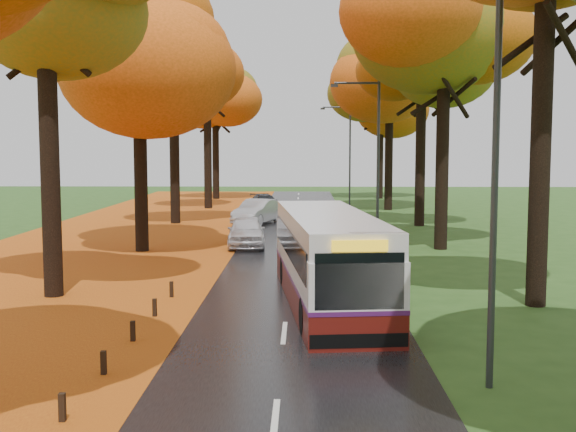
{
  "coord_description": "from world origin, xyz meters",
  "views": [
    {
      "loc": [
        0.49,
        -6.06,
        4.79
      ],
      "look_at": [
        0.0,
        16.56,
        2.6
      ],
      "focal_mm": 45.0,
      "sensor_mm": 36.0,
      "label": 1
    }
  ],
  "objects_px": {
    "streetlamp_near": "(482,150)",
    "car_silver": "(257,212)",
    "car_dark": "(265,203)",
    "streetlamp_far": "(347,147)",
    "bus": "(328,257)",
    "car_white": "(246,231)",
    "streetlamp_mid": "(373,148)"
  },
  "relations": [
    {
      "from": "car_white",
      "to": "bus",
      "type": "bearing_deg",
      "value": -78.49
    },
    {
      "from": "streetlamp_near",
      "to": "streetlamp_mid",
      "type": "relative_size",
      "value": 1.0
    },
    {
      "from": "streetlamp_far",
      "to": "car_dark",
      "type": "xyz_separation_m",
      "value": [
        -6.29,
        -5.35,
        -4.07
      ]
    },
    {
      "from": "streetlamp_far",
      "to": "bus",
      "type": "bearing_deg",
      "value": -94.24
    },
    {
      "from": "streetlamp_mid",
      "to": "car_silver",
      "type": "bearing_deg",
      "value": 128.37
    },
    {
      "from": "bus",
      "to": "car_white",
      "type": "height_order",
      "value": "bus"
    },
    {
      "from": "streetlamp_near",
      "to": "car_silver",
      "type": "relative_size",
      "value": 1.75
    },
    {
      "from": "streetlamp_near",
      "to": "streetlamp_far",
      "type": "bearing_deg",
      "value": 90.0
    },
    {
      "from": "streetlamp_far",
      "to": "bus",
      "type": "height_order",
      "value": "streetlamp_far"
    },
    {
      "from": "streetlamp_near",
      "to": "car_dark",
      "type": "relative_size",
      "value": 1.91
    },
    {
      "from": "streetlamp_mid",
      "to": "car_silver",
      "type": "relative_size",
      "value": 1.75
    },
    {
      "from": "streetlamp_far",
      "to": "streetlamp_near",
      "type": "bearing_deg",
      "value": -90.0
    },
    {
      "from": "car_silver",
      "to": "car_dark",
      "type": "bearing_deg",
      "value": 109.47
    },
    {
      "from": "streetlamp_mid",
      "to": "car_silver",
      "type": "height_order",
      "value": "streetlamp_mid"
    },
    {
      "from": "streetlamp_far",
      "to": "car_white",
      "type": "distance_m",
      "value": 25.21
    },
    {
      "from": "streetlamp_mid",
      "to": "car_white",
      "type": "relative_size",
      "value": 1.87
    },
    {
      "from": "car_dark",
      "to": "streetlamp_far",
      "type": "bearing_deg",
      "value": 24.7
    },
    {
      "from": "streetlamp_mid",
      "to": "bus",
      "type": "relative_size",
      "value": 0.75
    },
    {
      "from": "bus",
      "to": "streetlamp_mid",
      "type": "bearing_deg",
      "value": 73.38
    },
    {
      "from": "bus",
      "to": "car_white",
      "type": "bearing_deg",
      "value": 99.49
    },
    {
      "from": "bus",
      "to": "car_silver",
      "type": "height_order",
      "value": "bus"
    },
    {
      "from": "car_silver",
      "to": "streetlamp_mid",
      "type": "bearing_deg",
      "value": -32.14
    },
    {
      "from": "bus",
      "to": "car_white",
      "type": "relative_size",
      "value": 2.48
    },
    {
      "from": "car_white",
      "to": "car_silver",
      "type": "height_order",
      "value": "car_silver"
    },
    {
      "from": "bus",
      "to": "car_silver",
      "type": "bearing_deg",
      "value": 92.98
    },
    {
      "from": "streetlamp_near",
      "to": "car_white",
      "type": "relative_size",
      "value": 1.87
    },
    {
      "from": "streetlamp_near",
      "to": "streetlamp_far",
      "type": "height_order",
      "value": "same"
    },
    {
      "from": "streetlamp_near",
      "to": "car_dark",
      "type": "height_order",
      "value": "streetlamp_near"
    },
    {
      "from": "streetlamp_mid",
      "to": "bus",
      "type": "distance_m",
      "value": 15.16
    },
    {
      "from": "streetlamp_mid",
      "to": "car_silver",
      "type": "distance_m",
      "value": 10.87
    },
    {
      "from": "car_white",
      "to": "car_dark",
      "type": "xyz_separation_m",
      "value": [
        -0.12,
        18.77,
        -0.12
      ]
    },
    {
      "from": "streetlamp_near",
      "to": "car_silver",
      "type": "bearing_deg",
      "value": 101.87
    }
  ]
}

